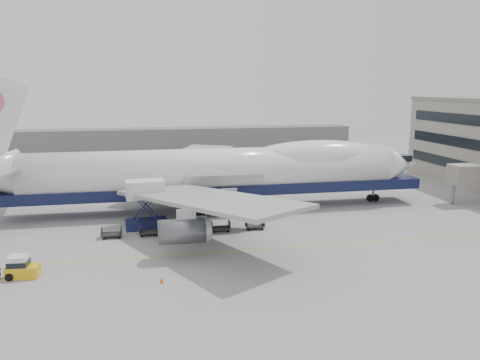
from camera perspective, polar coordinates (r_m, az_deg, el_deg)
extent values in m
plane|color=gray|center=(56.78, -1.51, -6.62)|extent=(260.00, 260.00, 0.00)
cube|color=gold|center=(51.19, -0.35, -8.64)|extent=(60.00, 0.15, 0.01)
cube|color=gray|center=(79.58, 27.04, 0.66)|extent=(9.00, 3.00, 3.00)
cylinder|color=slate|center=(77.74, 24.52, -1.61)|extent=(0.50, 0.50, 3.00)
cube|color=slate|center=(124.05, -11.66, 4.56)|extent=(110.00, 8.00, 7.00)
cylinder|color=white|center=(66.93, -3.28, 1.14)|extent=(52.00, 6.40, 6.40)
cube|color=#0F1639|center=(67.57, -2.42, -0.97)|extent=(60.00, 5.76, 1.50)
cone|color=white|center=(76.49, 18.77, 1.82)|extent=(6.00, 6.40, 6.40)
ellipsoid|color=white|center=(70.50, 9.37, 2.97)|extent=(20.67, 5.78, 4.56)
cube|color=#9EA0A3|center=(52.81, -4.33, -2.28)|extent=(20.35, 26.74, 2.26)
cube|color=#9EA0A3|center=(80.73, -6.82, 2.38)|extent=(20.35, 26.74, 2.26)
cylinder|color=#595B60|center=(85.57, -9.04, 1.33)|extent=(4.80, 2.60, 2.60)
cylinder|color=#595B60|center=(77.19, -4.30, 0.37)|extent=(4.80, 2.60, 2.60)
cylinder|color=#595B60|center=(57.86, -1.86, -3.29)|extent=(4.80, 2.60, 2.60)
cylinder|color=#595B60|center=(48.59, -7.13, -6.23)|extent=(4.80, 2.60, 2.60)
cylinder|color=slate|center=(75.40, 15.93, -1.58)|extent=(0.36, 0.36, 2.50)
cylinder|color=black|center=(75.55, 15.90, -2.10)|extent=(1.10, 0.45, 1.10)
cylinder|color=slate|center=(64.62, -5.50, -3.30)|extent=(0.36, 0.36, 2.50)
cylinder|color=black|center=(64.80, -5.49, -3.90)|extent=(1.10, 0.45, 1.10)
cylinder|color=slate|center=(70.42, -6.01, -2.10)|extent=(0.36, 0.36, 2.50)
cylinder|color=black|center=(70.58, -5.99, -2.65)|extent=(1.10, 0.45, 1.10)
cube|color=navy|center=(60.18, -11.34, -5.25)|extent=(5.30, 2.94, 1.12)
cube|color=silver|center=(59.09, -11.50, -1.12)|extent=(4.92, 3.10, 2.23)
cube|color=navy|center=(58.51, -11.42, -3.45)|extent=(3.61, 0.49, 4.00)
cube|color=navy|center=(60.67, -11.42, -2.93)|extent=(3.61, 0.49, 4.00)
cube|color=slate|center=(60.68, -11.50, -0.80)|extent=(2.55, 1.46, 0.15)
cylinder|color=black|center=(59.27, -13.11, -5.69)|extent=(0.91, 0.36, 0.91)
cylinder|color=black|center=(61.22, -13.05, -5.14)|extent=(0.91, 0.36, 0.91)
cylinder|color=black|center=(59.24, -9.56, -5.55)|extent=(0.91, 0.36, 0.91)
cylinder|color=black|center=(61.19, -9.62, -5.01)|extent=(0.91, 0.36, 0.91)
cube|color=gold|center=(48.74, -24.96, -10.07)|extent=(2.98, 1.76, 1.13)
cube|color=silver|center=(48.50, -25.41, -8.93)|extent=(1.75, 1.56, 1.03)
cube|color=black|center=(48.56, -25.39, -9.16)|extent=(1.86, 1.67, 0.51)
cylinder|color=black|center=(48.47, -26.32, -10.57)|extent=(0.72, 0.31, 0.72)
cylinder|color=black|center=(49.67, -25.92, -10.02)|extent=(0.72, 0.31, 0.72)
cylinder|color=black|center=(47.97, -23.91, -10.59)|extent=(0.72, 0.31, 0.72)
cylinder|color=black|center=(49.18, -23.58, -10.02)|extent=(0.72, 0.31, 0.72)
cone|color=#D73E0B|center=(43.83, -9.55, -11.95)|extent=(0.34, 0.34, 0.52)
cube|color=#D73E0B|center=(43.93, -9.54, -12.25)|extent=(0.35, 0.35, 0.03)
cube|color=#2D2D30|center=(57.36, -15.37, -6.38)|extent=(2.30, 1.35, 0.18)
cube|color=#2D2D30|center=(57.34, -16.49, -6.03)|extent=(0.08, 1.35, 0.90)
cube|color=#2D2D30|center=(57.17, -14.29, -5.96)|extent=(0.08, 1.35, 0.90)
cylinder|color=black|center=(57.00, -16.25, -6.85)|extent=(0.30, 0.12, 0.30)
cylinder|color=black|center=(58.04, -16.16, -6.52)|extent=(0.30, 0.12, 0.30)
cylinder|color=black|center=(56.86, -14.53, -6.81)|extent=(0.30, 0.12, 0.30)
cylinder|color=black|center=(57.91, -14.47, -6.47)|extent=(0.30, 0.12, 0.30)
cube|color=#2D2D30|center=(57.18, -11.02, -6.23)|extent=(2.30, 1.35, 0.18)
cube|color=#2D2D30|center=(57.08, -12.15, -5.89)|extent=(0.08, 1.35, 0.90)
cube|color=#2D2D30|center=(57.07, -9.93, -5.80)|extent=(0.08, 1.35, 0.90)
cylinder|color=black|center=(56.76, -11.87, -6.72)|extent=(0.30, 0.12, 0.30)
cylinder|color=black|center=(57.80, -11.86, -6.38)|extent=(0.30, 0.12, 0.30)
cylinder|color=black|center=(56.75, -10.14, -6.65)|extent=(0.30, 0.12, 0.30)
cylinder|color=black|center=(57.80, -10.17, -6.32)|extent=(0.30, 0.12, 0.30)
cube|color=#2D2D30|center=(57.33, -6.67, -6.05)|extent=(2.30, 1.35, 0.18)
cube|color=#2D2D30|center=(57.15, -7.79, -5.72)|extent=(0.08, 1.35, 0.90)
cube|color=#2D2D30|center=(57.30, -5.58, -5.62)|extent=(0.08, 1.35, 0.90)
cylinder|color=black|center=(56.84, -7.48, -6.54)|extent=(0.30, 0.12, 0.30)
cylinder|color=black|center=(57.89, -7.56, -6.21)|extent=(0.30, 0.12, 0.30)
cylinder|color=black|center=(56.97, -5.76, -6.46)|extent=(0.30, 0.12, 0.30)
cylinder|color=black|center=(58.01, -5.87, -6.13)|extent=(0.30, 0.12, 0.30)
cube|color=#2D2D30|center=(57.81, -2.38, -5.84)|extent=(2.30, 1.35, 0.18)
cube|color=#2D2D30|center=(57.54, -3.47, -5.51)|extent=(0.08, 1.35, 0.90)
cube|color=#2D2D30|center=(57.86, -1.30, -5.40)|extent=(0.08, 1.35, 0.90)
cylinder|color=black|center=(57.26, -3.13, -6.33)|extent=(0.30, 0.12, 0.30)
cylinder|color=black|center=(58.30, -3.29, -6.00)|extent=(0.30, 0.12, 0.30)
cylinder|color=black|center=(57.51, -1.45, -6.23)|extent=(0.30, 0.12, 0.30)
cylinder|color=black|center=(58.54, -1.63, -5.92)|extent=(0.30, 0.12, 0.30)
cube|color=#2D2D30|center=(58.60, 1.82, -5.59)|extent=(2.30, 1.35, 0.18)
cube|color=#2D2D30|center=(58.25, 0.77, -5.28)|extent=(0.08, 1.35, 0.90)
cube|color=#2D2D30|center=(58.73, 2.88, -5.16)|extent=(0.08, 1.35, 0.90)
cylinder|color=black|center=(57.99, 1.12, -6.08)|extent=(0.30, 0.12, 0.30)
cylinder|color=black|center=(59.02, 0.89, -5.77)|extent=(0.30, 0.12, 0.30)
cylinder|color=black|center=(58.36, 2.76, -5.98)|extent=(0.30, 0.12, 0.30)
cylinder|color=black|center=(59.39, 2.50, -5.67)|extent=(0.30, 0.12, 0.30)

